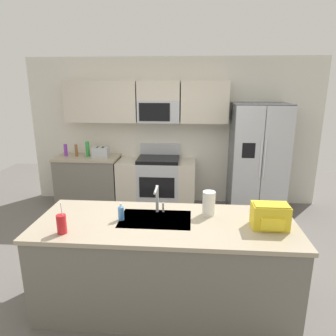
{
  "coord_description": "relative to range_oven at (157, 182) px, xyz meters",
  "views": [
    {
      "loc": [
        0.34,
        -3.38,
        2.16
      ],
      "look_at": [
        0.03,
        0.6,
        1.05
      ],
      "focal_mm": 32.71,
      "sensor_mm": 36.0,
      "label": 1
    }
  ],
  "objects": [
    {
      "name": "refrigerator",
      "position": [
        1.72,
        -0.07,
        0.48
      ],
      "size": [
        0.9,
        0.76,
        1.85
      ],
      "color": "#4C4F54",
      "rests_on": "ground"
    },
    {
      "name": "range_oven",
      "position": [
        0.0,
        0.0,
        0.0
      ],
      "size": [
        1.36,
        0.61,
        1.1
      ],
      "color": "#B7BABF",
      "rests_on": "ground"
    },
    {
      "name": "pepper_mill",
      "position": [
        -1.43,
        -0.0,
        0.56
      ],
      "size": [
        0.05,
        0.05,
        0.21
      ],
      "primitive_type": "cylinder",
      "color": "brown",
      "rests_on": "back_counter"
    },
    {
      "name": "paper_towel_roll",
      "position": [
        0.79,
        -2.35,
        0.58
      ],
      "size": [
        0.12,
        0.12,
        0.24
      ],
      "primitive_type": "cylinder",
      "color": "white",
      "rests_on": "island_counter"
    },
    {
      "name": "bottle_green",
      "position": [
        -1.23,
        0.01,
        0.59
      ],
      "size": [
        0.07,
        0.07,
        0.26
      ],
      "primitive_type": "cylinder",
      "color": "green",
      "rests_on": "back_counter"
    },
    {
      "name": "ground_plane",
      "position": [
        0.26,
        -1.8,
        -0.44
      ],
      "size": [
        9.0,
        9.0,
        0.0
      ],
      "primitive_type": "plane",
      "color": "#66605B",
      "rests_on": "ground"
    },
    {
      "name": "kitchen_wall_unit",
      "position": [
        0.12,
        0.28,
        1.03
      ],
      "size": [
        5.2,
        0.43,
        2.6
      ],
      "color": "silver",
      "rests_on": "ground"
    },
    {
      "name": "back_counter",
      "position": [
        -1.24,
        -0.0,
        0.01
      ],
      "size": [
        1.11,
        0.63,
        0.9
      ],
      "color": "slate",
      "rests_on": "ground"
    },
    {
      "name": "bottle_purple",
      "position": [
        -1.63,
        0.0,
        0.56
      ],
      "size": [
        0.06,
        0.06,
        0.21
      ],
      "primitive_type": "cylinder",
      "color": "purple",
      "rests_on": "back_counter"
    },
    {
      "name": "backpack",
      "position": [
        1.32,
        -2.6,
        0.57
      ],
      "size": [
        0.32,
        0.22,
        0.23
      ],
      "color": "yellow",
      "rests_on": "island_counter"
    },
    {
      "name": "soap_dispenser",
      "position": [
        -0.05,
        -2.54,
        0.53
      ],
      "size": [
        0.06,
        0.06,
        0.17
      ],
      "color": "#4C8CD8",
      "rests_on": "island_counter"
    },
    {
      "name": "sink_faucet",
      "position": [
        0.28,
        -2.35,
        0.62
      ],
      "size": [
        0.08,
        0.21,
        0.28
      ],
      "color": "#B7BABF",
      "rests_on": "island_counter"
    },
    {
      "name": "island_counter",
      "position": [
        0.38,
        -2.55,
        0.01
      ],
      "size": [
        2.45,
        0.93,
        0.9
      ],
      "color": "slate",
      "rests_on": "ground"
    },
    {
      "name": "toaster",
      "position": [
        -0.98,
        -0.05,
        0.55
      ],
      "size": [
        0.28,
        0.16,
        0.18
      ],
      "color": "#B7BABF",
      "rests_on": "back_counter"
    },
    {
      "name": "drink_cup_red",
      "position": [
        -0.5,
        -2.84,
        0.54
      ],
      "size": [
        0.08,
        0.08,
        0.29
      ],
      "color": "red",
      "rests_on": "island_counter"
    }
  ]
}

